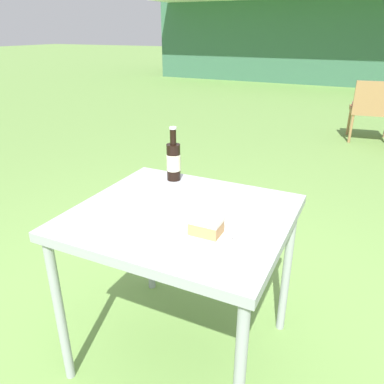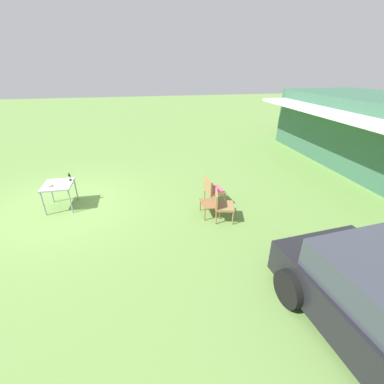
{
  "view_description": "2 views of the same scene",
  "coord_description": "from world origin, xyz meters",
  "px_view_note": "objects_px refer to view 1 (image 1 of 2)",
  "views": [
    {
      "loc": [
        0.63,
        -1.21,
        1.44
      ],
      "look_at": [
        0.0,
        0.1,
        0.8
      ],
      "focal_mm": 35.0,
      "sensor_mm": 36.0,
      "label": 1
    },
    {
      "loc": [
        7.26,
        2.46,
        3.79
      ],
      "look_at": [
        1.55,
        3.6,
        0.9
      ],
      "focal_mm": 24.0,
      "sensor_mm": 36.0,
      "label": 2
    }
  ],
  "objects_px": {
    "wicker_chair_cushioned": "(374,107)",
    "cola_bottle_near": "(174,161)",
    "patio_table": "(182,228)",
    "cake_on_plate": "(201,230)"
  },
  "relations": [
    {
      "from": "patio_table",
      "to": "cake_on_plate",
      "type": "xyz_separation_m",
      "value": [
        0.15,
        -0.13,
        0.09
      ]
    },
    {
      "from": "patio_table",
      "to": "cola_bottle_near",
      "type": "distance_m",
      "value": 0.4
    },
    {
      "from": "patio_table",
      "to": "cola_bottle_near",
      "type": "relative_size",
      "value": 3.25
    },
    {
      "from": "wicker_chair_cushioned",
      "to": "patio_table",
      "type": "height_order",
      "value": "wicker_chair_cushioned"
    },
    {
      "from": "patio_table",
      "to": "cake_on_plate",
      "type": "distance_m",
      "value": 0.22
    },
    {
      "from": "wicker_chair_cushioned",
      "to": "cola_bottle_near",
      "type": "height_order",
      "value": "cola_bottle_near"
    },
    {
      "from": "patio_table",
      "to": "cake_on_plate",
      "type": "bearing_deg",
      "value": -41.32
    },
    {
      "from": "wicker_chair_cushioned",
      "to": "cake_on_plate",
      "type": "relative_size",
      "value": 3.19
    },
    {
      "from": "wicker_chair_cushioned",
      "to": "cake_on_plate",
      "type": "xyz_separation_m",
      "value": [
        -0.49,
        -4.55,
        0.3
      ]
    },
    {
      "from": "wicker_chair_cushioned",
      "to": "patio_table",
      "type": "relative_size",
      "value": 0.96
    }
  ]
}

